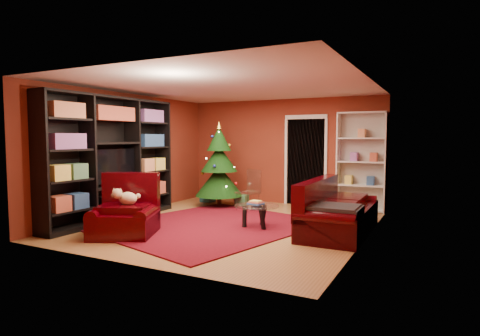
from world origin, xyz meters
The scene contains 18 objects.
floor centered at (0.00, 0.00, -0.03)m, with size 5.00×5.50×0.05m, color olive.
ceiling centered at (0.00, 0.00, 2.62)m, with size 5.00×5.50×0.05m, color silver.
wall_back centered at (0.00, 2.77, 1.30)m, with size 5.00×0.05×2.60m, color maroon.
wall_left centered at (-2.52, 0.00, 1.30)m, with size 0.05×5.50×2.60m, color maroon.
wall_right centered at (2.52, 0.00, 1.30)m, with size 0.05×5.50×2.60m, color maroon.
doorway centered at (0.60, 2.73, 1.05)m, with size 1.06×0.60×2.16m, color black, non-canonical shape.
rug centered at (-0.27, -0.31, 0.01)m, with size 3.18×3.72×0.02m, color #5E0915.
media_unit centered at (-2.27, -0.76, 1.23)m, with size 0.49×3.20×2.45m, color black, non-canonical shape.
christmas_tree centered at (-1.21, 1.66, 1.00)m, with size 1.15×1.15×2.06m, color black, non-canonical shape.
gift_box_teal centered at (-1.80, 2.08, 0.15)m, with size 0.30×0.30×0.30m, color #196072.
gift_box_green centered at (-0.71, 1.89, 0.14)m, with size 0.28×0.28×0.28m, color #2C663A.
gift_box_red centered at (-1.09, 2.49, 0.11)m, with size 0.22×0.22×0.22m, color maroon.
white_bookshelf centered at (1.95, 2.57, 1.11)m, with size 1.06×0.38×2.28m, color white, non-canonical shape.
armchair centered at (-1.15, -1.62, 0.42)m, with size 1.08×1.08×0.84m, color black, non-canonical shape.
dog centered at (-1.13, -1.55, 0.63)m, with size 0.40×0.30×0.27m, color beige, non-canonical shape.
sofa centered at (2.02, 0.24, 0.47)m, with size 2.20×0.99×0.94m, color black, non-canonical shape.
coffee_table centered at (0.59, -0.08, 0.22)m, with size 0.82×0.82×0.51m, color gray, non-canonical shape.
acrylic_chair centered at (-0.28, 1.33, 0.42)m, with size 0.43×0.47×0.84m, color #66605B, non-canonical shape.
Camera 1 is at (3.61, -6.66, 1.66)m, focal length 30.00 mm.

